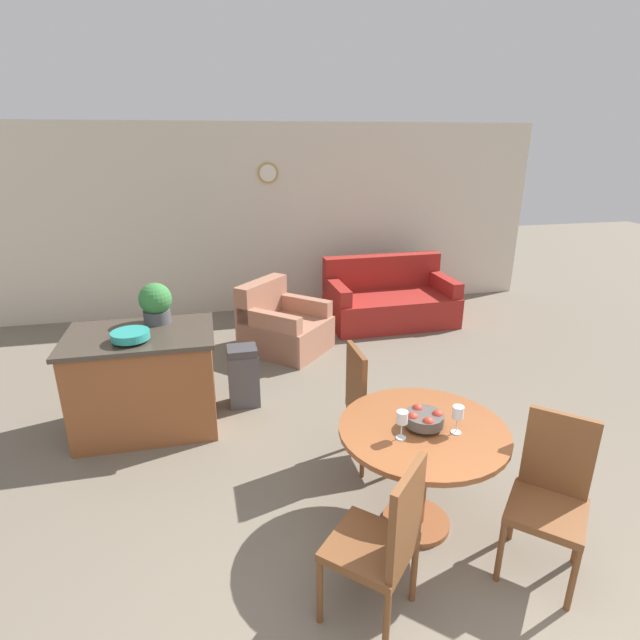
# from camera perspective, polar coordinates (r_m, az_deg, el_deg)

# --- Properties ---
(wall_back) EXTENTS (8.00, 0.09, 2.70)m
(wall_back) POSITION_cam_1_polar(r_m,az_deg,el_deg) (7.51, -4.90, 11.36)
(wall_back) COLOR beige
(wall_back) RESTS_ON ground_plane
(dining_table) EXTENTS (1.07, 1.07, 0.76)m
(dining_table) POSITION_cam_1_polar(r_m,az_deg,el_deg) (3.38, 11.52, -14.44)
(dining_table) COLOR brown
(dining_table) RESTS_ON ground_plane
(dining_chair_near_left) EXTENTS (0.59, 0.59, 0.99)m
(dining_chair_near_left) POSITION_cam_1_polar(r_m,az_deg,el_deg) (2.82, 7.36, -23.56)
(dining_chair_near_left) COLOR brown
(dining_chair_near_left) RESTS_ON ground_plane
(dining_chair_near_right) EXTENTS (0.59, 0.59, 0.99)m
(dining_chair_near_right) POSITION_cam_1_polar(r_m,az_deg,el_deg) (3.37, 24.90, -17.22)
(dining_chair_near_right) COLOR brown
(dining_chair_near_right) RESTS_ON ground_plane
(dining_chair_far_side) EXTENTS (0.43, 0.43, 0.99)m
(dining_chair_far_side) POSITION_cam_1_polar(r_m,az_deg,el_deg) (3.97, 5.64, -9.24)
(dining_chair_far_side) COLOR brown
(dining_chair_far_side) RESTS_ON ground_plane
(fruit_bowl) EXTENTS (0.25, 0.25, 0.12)m
(fruit_bowl) POSITION_cam_1_polar(r_m,az_deg,el_deg) (3.25, 11.80, -10.96)
(fruit_bowl) COLOR #4C4742
(fruit_bowl) RESTS_ON dining_table
(wine_glass_left) EXTENTS (0.07, 0.07, 0.18)m
(wine_glass_left) POSITION_cam_1_polar(r_m,az_deg,el_deg) (3.09, 9.36, -11.08)
(wine_glass_left) COLOR silver
(wine_glass_left) RESTS_ON dining_table
(wine_glass_right) EXTENTS (0.07, 0.07, 0.18)m
(wine_glass_right) POSITION_cam_1_polar(r_m,az_deg,el_deg) (3.21, 15.49, -10.27)
(wine_glass_right) COLOR silver
(wine_glass_right) RESTS_ON dining_table
(kitchen_island) EXTENTS (1.24, 0.84, 0.91)m
(kitchen_island) POSITION_cam_1_polar(r_m,az_deg,el_deg) (4.71, -19.33, -6.56)
(kitchen_island) COLOR brown
(kitchen_island) RESTS_ON ground_plane
(teal_bowl) EXTENTS (0.31, 0.31, 0.09)m
(teal_bowl) POSITION_cam_1_polar(r_m,az_deg,el_deg) (4.36, -20.86, -1.65)
(teal_bowl) COLOR teal
(teal_bowl) RESTS_ON kitchen_island
(potted_plant) EXTENTS (0.29, 0.29, 0.37)m
(potted_plant) POSITION_cam_1_polar(r_m,az_deg,el_deg) (4.69, -18.27, 1.90)
(potted_plant) COLOR #4C4C51
(potted_plant) RESTS_ON kitchen_island
(trash_bin) EXTENTS (0.29, 0.25, 0.60)m
(trash_bin) POSITION_cam_1_polar(r_m,az_deg,el_deg) (4.95, -8.75, -6.34)
(trash_bin) COLOR #47474C
(trash_bin) RESTS_ON ground_plane
(couch) EXTENTS (1.75, 1.02, 0.89)m
(couch) POSITION_cam_1_polar(r_m,az_deg,el_deg) (7.16, 7.87, 2.18)
(couch) COLOR maroon
(couch) RESTS_ON ground_plane
(armchair) EXTENTS (1.23, 1.23, 0.84)m
(armchair) POSITION_cam_1_polar(r_m,az_deg,el_deg) (6.15, -4.28, -0.87)
(armchair) COLOR #A87056
(armchair) RESTS_ON ground_plane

